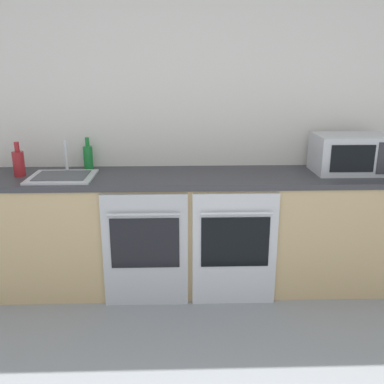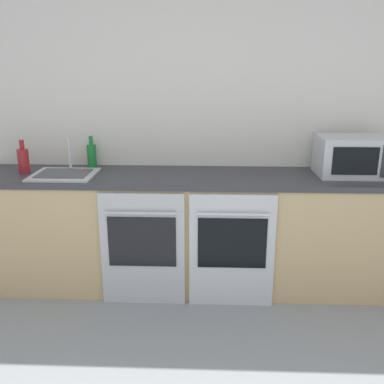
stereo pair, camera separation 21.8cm
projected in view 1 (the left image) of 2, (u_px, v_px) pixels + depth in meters
name	position (u px, v px, depth m)	size (l,w,h in m)	color
wall_back	(194.00, 114.00, 3.36)	(10.00, 0.06, 2.60)	silver
counter_back	(195.00, 230.00, 3.30)	(3.29, 0.61, 0.89)	tan
oven_left	(145.00, 250.00, 2.99)	(0.60, 0.06, 0.84)	#B7BABF
oven_right	(235.00, 249.00, 3.01)	(0.60, 0.06, 0.84)	silver
microwave	(349.00, 154.00, 3.21)	(0.53, 0.37, 0.29)	#B7BABF
bottle_green	(88.00, 157.00, 3.32)	(0.07, 0.07, 0.25)	#19722D
bottle_red	(19.00, 163.00, 3.11)	(0.08, 0.08, 0.25)	maroon
sink	(62.00, 176.00, 3.08)	(0.46, 0.40, 0.25)	silver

